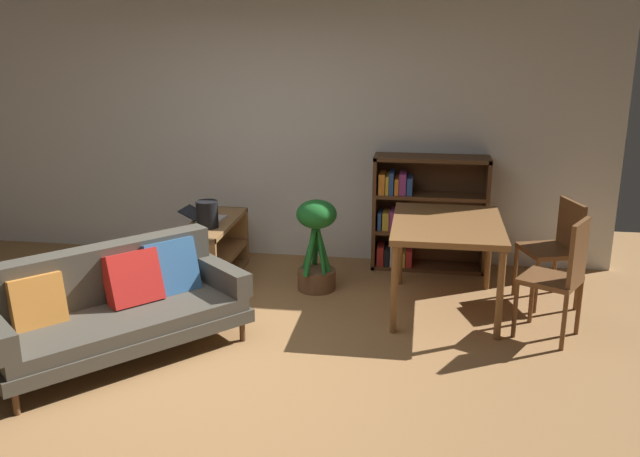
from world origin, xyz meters
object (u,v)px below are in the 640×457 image
Objects in this scene: dining_table at (447,231)px; dining_chair_near at (556,245)px; dining_chair_far at (561,274)px; bookshelf at (421,214)px; media_console at (214,252)px; open_laptop at (205,217)px; potted_floor_plant at (317,241)px; fabric_couch at (115,304)px; desk_speaker at (207,214)px.

dining_chair_near reaches higher than dining_table.
bookshelf reaches higher than dining_chair_far.
dining_chair_far is (0.85, -0.46, -0.16)m from dining_table.
dining_chair_far reaches higher than dining_chair_near.
media_console is 1.23× the size of dining_chair_near.
open_laptop is (-0.09, 0.06, 0.33)m from media_console.
bookshelf reaches higher than open_laptop.
open_laptop is 0.49× the size of potted_floor_plant.
fabric_couch reaches higher than open_laptop.
potted_floor_plant reaches higher than fabric_couch.
media_console is 0.94× the size of dining_table.
desk_speaker is 3.06m from dining_chair_far.
dining_table is at bearing -161.80° from dining_chair_near.
fabric_couch is 1.66m from open_laptop.
dining_chair_far is at bearing -15.46° from media_console.
desk_speaker is at bearing -85.32° from media_console.
desk_speaker is at bearing 78.68° from fabric_couch.
desk_speaker is 1.02m from potted_floor_plant.
media_console is 2.72× the size of open_laptop.
bookshelf is at bearing 124.87° from dining_chair_far.
bookshelf is (2.02, 0.65, -0.06)m from open_laptop.
potted_floor_plant is 0.93× the size of dining_chair_near.
media_console is 2.07m from bookshelf.
dining_chair_far is 1.88m from bookshelf.
desk_speaker is (0.02, -0.19, 0.43)m from media_console.
potted_floor_plant is (0.98, 0.11, -0.24)m from desk_speaker.
open_laptop is 1.11m from potted_floor_plant.
fabric_couch is 1.59× the size of dining_table.
dining_chair_far is at bearing -12.13° from desk_speaker.
desk_speaker is 0.25× the size of dining_chair_far.
fabric_couch is 2.22× the size of potted_floor_plant.
open_laptop is at bearing 113.30° from desk_speaker.
open_laptop is 3.22m from dining_chair_far.
dining_chair_near is at bearing 18.20° from dining_table.
media_console is at bearing 80.55° from fabric_couch.
potted_floor_plant is at bearing -7.52° from open_laptop.
desk_speaker is at bearing 175.03° from dining_table.
bookshelf is (-1.17, 0.77, 0.03)m from dining_chair_near.
fabric_couch is 2.07× the size of dining_chair_near.
dining_chair_near reaches higher than fabric_couch.
bookshelf is at bearing 146.54° from dining_chair_near.
media_console is 2.22m from dining_table.
bookshelf is at bearing 25.15° from desk_speaker.
dining_table is 1.12m from bookshelf.
desk_speaker is at bearing -154.85° from bookshelf.
potted_floor_plant is 0.75× the size of bookshelf.
dining_chair_far reaches higher than dining_table.
dining_chair_far reaches higher than potted_floor_plant.
dining_table reaches higher than media_console.
open_laptop is 0.35× the size of dining_table.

